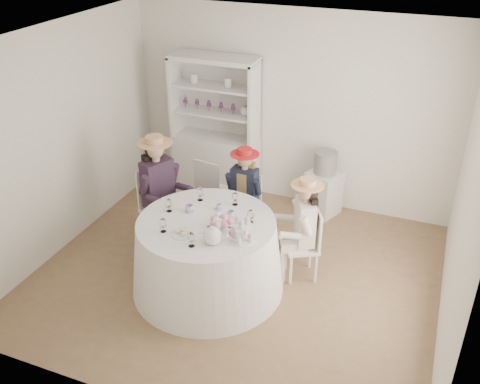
% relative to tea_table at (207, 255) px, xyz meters
% --- Properties ---
extents(ground, '(4.50, 4.50, 0.00)m').
position_rel_tea_table_xyz_m(ground, '(0.22, 0.32, -0.43)').
color(ground, brown).
rests_on(ground, ground).
extents(ceiling, '(4.50, 4.50, 0.00)m').
position_rel_tea_table_xyz_m(ceiling, '(0.22, 0.32, 2.27)').
color(ceiling, white).
rests_on(ceiling, wall_back).
extents(wall_back, '(4.50, 0.00, 4.50)m').
position_rel_tea_table_xyz_m(wall_back, '(0.22, 2.32, 0.92)').
color(wall_back, white).
rests_on(wall_back, ground).
extents(wall_front, '(4.50, 0.00, 4.50)m').
position_rel_tea_table_xyz_m(wall_front, '(0.22, -1.68, 0.92)').
color(wall_front, white).
rests_on(wall_front, ground).
extents(wall_left, '(0.00, 4.50, 4.50)m').
position_rel_tea_table_xyz_m(wall_left, '(-2.03, 0.32, 0.92)').
color(wall_left, white).
rests_on(wall_left, ground).
extents(wall_right, '(0.00, 4.50, 4.50)m').
position_rel_tea_table_xyz_m(wall_right, '(2.47, 0.32, 0.92)').
color(wall_right, white).
rests_on(wall_right, ground).
extents(tea_table, '(1.69, 1.69, 0.86)m').
position_rel_tea_table_xyz_m(tea_table, '(0.00, 0.00, 0.00)').
color(tea_table, white).
rests_on(tea_table, ground).
extents(hutch, '(1.39, 0.92, 2.05)m').
position_rel_tea_table_xyz_m(hutch, '(-0.80, 2.08, 0.30)').
color(hutch, silver).
rests_on(hutch, ground).
extents(side_table, '(0.52, 0.52, 0.62)m').
position_rel_tea_table_xyz_m(side_table, '(0.80, 2.07, -0.12)').
color(side_table, silver).
rests_on(side_table, ground).
extents(hatbox, '(0.31, 0.31, 0.31)m').
position_rel_tea_table_xyz_m(hatbox, '(0.80, 2.07, 0.35)').
color(hatbox, black).
rests_on(hatbox, side_table).
extents(guest_left, '(0.62, 0.56, 1.46)m').
position_rel_tea_table_xyz_m(guest_left, '(-0.90, 0.59, 0.40)').
color(guest_left, silver).
rests_on(guest_left, ground).
extents(guest_mid, '(0.46, 0.47, 1.25)m').
position_rel_tea_table_xyz_m(guest_mid, '(0.01, 1.08, 0.28)').
color(guest_mid, silver).
rests_on(guest_mid, ground).
extents(guest_right, '(0.54, 0.49, 1.27)m').
position_rel_tea_table_xyz_m(guest_right, '(0.91, 0.57, 0.29)').
color(guest_right, silver).
rests_on(guest_right, ground).
extents(spare_chair, '(0.45, 0.45, 0.95)m').
position_rel_tea_table_xyz_m(spare_chair, '(-0.52, 1.27, 0.08)').
color(spare_chair, silver).
rests_on(spare_chair, ground).
extents(teacup_a, '(0.11, 0.11, 0.07)m').
position_rel_tea_table_xyz_m(teacup_a, '(-0.26, 0.12, 0.47)').
color(teacup_a, white).
rests_on(teacup_a, tea_table).
extents(teacup_b, '(0.08, 0.08, 0.06)m').
position_rel_tea_table_xyz_m(teacup_b, '(0.02, 0.28, 0.46)').
color(teacup_b, white).
rests_on(teacup_b, tea_table).
extents(teacup_c, '(0.10, 0.10, 0.06)m').
position_rel_tea_table_xyz_m(teacup_c, '(0.21, 0.18, 0.46)').
color(teacup_c, white).
rests_on(teacup_c, tea_table).
extents(flower_bowl, '(0.29, 0.29, 0.06)m').
position_rel_tea_table_xyz_m(flower_bowl, '(0.19, 0.01, 0.46)').
color(flower_bowl, white).
rests_on(flower_bowl, tea_table).
extents(flower_arrangement, '(0.19, 0.20, 0.07)m').
position_rel_tea_table_xyz_m(flower_arrangement, '(0.20, -0.09, 0.53)').
color(flower_arrangement, pink).
rests_on(flower_arrangement, tea_table).
extents(table_teapot, '(0.27, 0.19, 0.20)m').
position_rel_tea_table_xyz_m(table_teapot, '(0.23, -0.34, 0.52)').
color(table_teapot, white).
rests_on(table_teapot, tea_table).
extents(sandwich_plate, '(0.25, 0.25, 0.06)m').
position_rel_tea_table_xyz_m(sandwich_plate, '(-0.12, -0.30, 0.45)').
color(sandwich_plate, white).
rests_on(sandwich_plate, tea_table).
extents(cupcake_stand, '(0.26, 0.26, 0.25)m').
position_rel_tea_table_xyz_m(cupcake_stand, '(0.48, -0.18, 0.52)').
color(cupcake_stand, white).
rests_on(cupcake_stand, tea_table).
extents(stemware_set, '(0.99, 0.99, 0.15)m').
position_rel_tea_table_xyz_m(stemware_set, '(0.00, -0.00, 0.51)').
color(stemware_set, white).
rests_on(stemware_set, tea_table).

